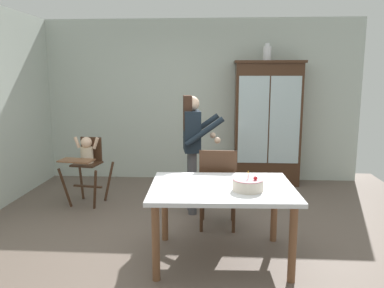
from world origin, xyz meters
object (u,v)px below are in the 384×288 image
Objects in this scene: high_chair_with_toddler at (87,158)px; china_cabinet at (267,123)px; dining_chair_far_side at (218,183)px; adult_person at (192,140)px; dining_table at (222,195)px; birthday_cake at (248,185)px; ceramic_vase at (267,53)px.

china_cabinet is at bearing 33.86° from high_chair_with_toddler.
adult_person is at bearing -59.22° from dining_chair_far_side.
china_cabinet is 1.31× the size of adult_person.
china_cabinet is 1.83m from adult_person.
adult_person reaches higher than dining_table.
high_chair_with_toddler is 3.39× the size of birthday_cake.
high_chair_with_toddler is (-2.57, -1.22, -1.47)m from ceramic_vase.
high_chair_with_toddler is at bearing -23.26° from dining_chair_far_side.
china_cabinet is at bearing -111.06° from dining_chair_far_side.
china_cabinet is 2.87m from dining_table.
china_cabinet is 7.16× the size of birthday_cake.
high_chair_with_toddler is 0.68× the size of dining_table.
dining_table is at bearing -30.81° from high_chair_with_toddler.
dining_chair_far_side is (0.33, -0.57, -0.41)m from adult_person.
high_chair_with_toddler is at bearing 72.21° from adult_person.
ceramic_vase is at bearing 80.33° from birthday_cake.
ceramic_vase is 0.28× the size of dining_chair_far_side.
adult_person is 0.77m from dining_chair_far_side.
dining_chair_far_side is (1.81, -0.80, -0.10)m from high_chair_with_toddler.
birthday_cake is at bearing 108.06° from dining_chair_far_side.
adult_person is 1.09× the size of dining_table.
adult_person is at bearing -127.94° from china_cabinet.
high_chair_with_toddler is 2.66m from birthday_cake.
dining_chair_far_side is (-0.80, -2.01, -0.45)m from china_cabinet.
adult_person is 1.59× the size of dining_chair_far_side.
adult_person reaches higher than dining_chair_far_side.
ceramic_vase is 0.19× the size of dining_table.
dining_table is (-0.73, -2.75, -1.48)m from ceramic_vase.
china_cabinet is at bearing 79.61° from birthday_cake.
china_cabinet is 2.90m from high_chair_with_toddler.
birthday_cake reaches higher than dining_table.
ceramic_vase reaches higher than china_cabinet.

